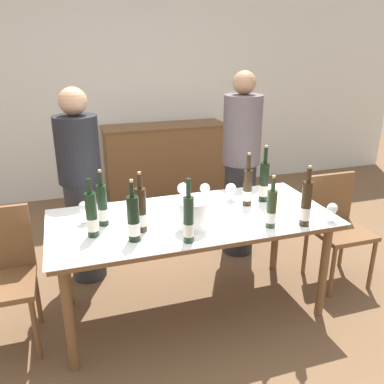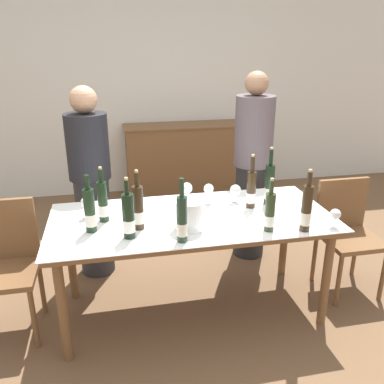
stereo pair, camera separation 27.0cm
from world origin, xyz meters
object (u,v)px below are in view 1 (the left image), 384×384
object	(u,v)px
sideboard_cabinet	(165,160)
chair_right_end	(336,221)
wine_bottle_4	(271,209)
wine_glass_0	(205,189)
person_guest_left	(241,167)
wine_glass_2	(84,208)
wine_glass_4	(332,209)
wine_bottle_5	(248,188)
wine_glass_3	(231,189)
wine_bottle_3	(264,182)
wine_bottle_2	(103,206)
wine_glass_1	(183,189)
ice_bucket	(193,214)
wine_bottle_6	(133,220)
wine_bottle_7	(92,216)
wine_bottle_0	(141,211)
wine_bottle_8	(306,205)
person_host	(82,189)
chair_left_end	(0,269)
wine_bottle_1	(189,220)
dining_table	(192,226)

from	to	relation	value
sideboard_cabinet	chair_right_end	distance (m)	2.49
wine_bottle_4	wine_glass_0	xyz separation A→B (m)	(-0.26, 0.52, -0.01)
person_guest_left	wine_bottle_4	bearing A→B (deg)	-104.07
wine_bottle_4	person_guest_left	xyz separation A→B (m)	(0.26, 1.04, -0.04)
wine_glass_2	wine_glass_4	size ratio (longest dim) A/B	1.16
wine_bottle_5	wine_glass_3	distance (m)	0.14
wine_bottle_3	chair_right_end	bearing A→B (deg)	-3.03
wine_bottle_2	wine_bottle_4	xyz separation A→B (m)	(1.02, -0.36, -0.01)
wine_glass_0	wine_glass_1	bearing A→B (deg)	156.49
wine_glass_2	ice_bucket	bearing A→B (deg)	-25.11
wine_bottle_6	wine_bottle_7	world-z (taller)	wine_bottle_6
wine_bottle_5	wine_bottle_0	bearing A→B (deg)	-166.90
wine_bottle_5	wine_glass_2	size ratio (longest dim) A/B	2.67
wine_bottle_8	chair_right_end	xyz separation A→B (m)	(0.60, 0.44, -0.39)
wine_bottle_0	wine_glass_1	bearing A→B (deg)	45.00
wine_bottle_6	wine_glass_1	distance (m)	0.68
sideboard_cabinet	wine_glass_4	bearing A→B (deg)	-81.16
wine_bottle_7	chair_right_end	world-z (taller)	wine_bottle_7
wine_bottle_2	chair_right_end	world-z (taller)	wine_bottle_2
wine_glass_3	person_host	world-z (taller)	person_host
wine_bottle_5	chair_left_end	bearing A→B (deg)	179.86
wine_bottle_1	person_guest_left	distance (m)	1.35
chair_right_end	chair_left_end	distance (m)	2.50
sideboard_cabinet	wine_glass_2	distance (m)	2.59
wine_bottle_3	wine_glass_3	world-z (taller)	wine_bottle_3
wine_bottle_1	person_guest_left	xyz separation A→B (m)	(0.82, 1.07, -0.06)
wine_glass_2	chair_right_end	distance (m)	1.98
wine_glass_0	person_guest_left	xyz separation A→B (m)	(0.52, 0.52, -0.03)
dining_table	wine_bottle_4	xyz separation A→B (m)	(0.43, -0.31, 0.19)
wine_bottle_4	wine_glass_1	world-z (taller)	wine_bottle_4
dining_table	wine_bottle_1	world-z (taller)	wine_bottle_1
ice_bucket	wine_bottle_2	distance (m)	0.58
wine_bottle_5	wine_bottle_8	size ratio (longest dim) A/B	0.97
wine_bottle_4	person_guest_left	size ratio (longest dim) A/B	0.21
person_guest_left	wine_bottle_7	bearing A→B (deg)	-148.91
sideboard_cabinet	wine_bottle_8	bearing A→B (deg)	-85.33
sideboard_cabinet	wine_glass_0	distance (m)	2.27
ice_bucket	wine_bottle_4	xyz separation A→B (m)	(0.48, -0.14, 0.02)
wine_bottle_3	wine_bottle_5	size ratio (longest dim) A/B	1.09
wine_glass_3	wine_bottle_0	bearing A→B (deg)	-157.60
ice_bucket	wine_bottle_1	xyz separation A→B (m)	(-0.08, -0.17, 0.04)
wine_bottle_0	chair_left_end	xyz separation A→B (m)	(-0.88, 0.19, -0.36)
dining_table	wine_bottle_6	xyz separation A→B (m)	(-0.44, -0.22, 0.20)
wine_bottle_7	wine_glass_2	bearing A→B (deg)	98.60
wine_glass_3	chair_right_end	distance (m)	0.95
wine_bottle_1	wine_bottle_7	xyz separation A→B (m)	(-0.53, 0.25, -0.01)
person_host	chair_left_end	bearing A→B (deg)	-132.28
ice_bucket	wine_glass_2	distance (m)	0.72
ice_bucket	wine_glass_3	world-z (taller)	ice_bucket
sideboard_cabinet	wine_bottle_6	xyz separation A→B (m)	(-0.86, -2.65, 0.43)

